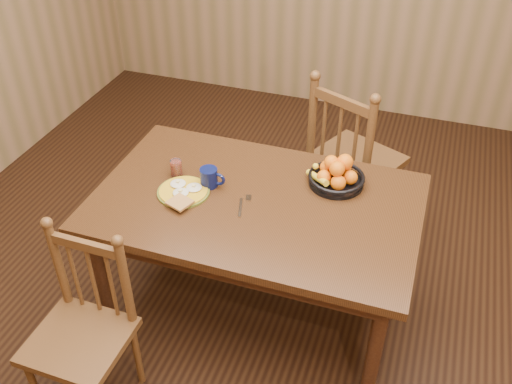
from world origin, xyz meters
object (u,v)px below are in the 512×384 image
(dining_table, at_px, (256,213))
(chair_far, at_px, (352,160))
(breakfast_plate, at_px, (183,192))
(coffee_mug, at_px, (210,177))
(chair_near, at_px, (83,331))
(fruit_bowl, at_px, (336,175))

(dining_table, relative_size, chair_far, 1.48)
(chair_far, xyz_separation_m, breakfast_plate, (-0.70, -0.91, 0.24))
(dining_table, bearing_deg, coffee_mug, 171.43)
(chair_far, xyz_separation_m, chair_near, (-0.88, -1.63, -0.08))
(chair_near, distance_m, breakfast_plate, 0.81)
(breakfast_plate, height_order, fruit_bowl, fruit_bowl)
(breakfast_plate, bearing_deg, coffee_mug, 46.63)
(dining_table, distance_m, fruit_bowl, 0.45)
(chair_far, bearing_deg, dining_table, 92.93)
(dining_table, bearing_deg, chair_far, 68.32)
(coffee_mug, distance_m, fruit_bowl, 0.64)
(chair_near, height_order, breakfast_plate, chair_near)
(coffee_mug, bearing_deg, breakfast_plate, -133.37)
(chair_far, relative_size, breakfast_plate, 3.57)
(chair_far, relative_size, fruit_bowl, 3.72)
(breakfast_plate, bearing_deg, chair_near, -104.70)
(breakfast_plate, bearing_deg, chair_far, 52.59)
(dining_table, height_order, breakfast_plate, breakfast_plate)
(breakfast_plate, bearing_deg, fruit_bowl, 24.96)
(chair_near, relative_size, coffee_mug, 6.91)
(chair_far, distance_m, coffee_mug, 1.04)
(coffee_mug, bearing_deg, fruit_bowl, 20.12)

